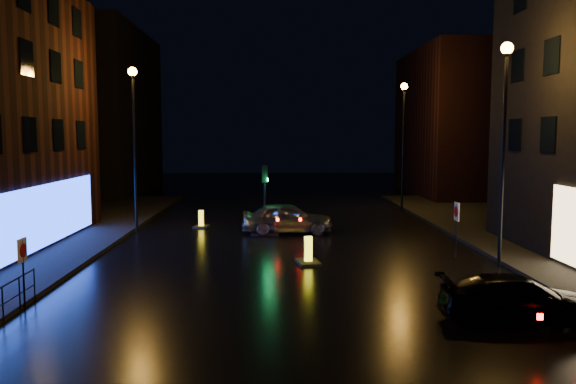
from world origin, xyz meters
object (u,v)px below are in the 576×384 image
object	(u,v)px
dark_sedan	(519,299)
road_sign_right	(457,216)
bollard_near	(308,258)
bollard_far	(201,224)
traffic_signal	(265,222)
road_sign_left	(23,257)
silver_hatchback	(287,218)

from	to	relation	value
dark_sedan	road_sign_right	size ratio (longest dim) A/B	1.86
bollard_near	bollard_far	distance (m)	10.25
traffic_signal	dark_sedan	bearing A→B (deg)	-64.05
road_sign_left	silver_hatchback	bearing A→B (deg)	58.49
traffic_signal	silver_hatchback	world-z (taller)	traffic_signal
silver_hatchback	dark_sedan	distance (m)	14.99
traffic_signal	silver_hatchback	xyz separation A→B (m)	(1.14, -0.47, 0.28)
silver_hatchback	road_sign_left	xyz separation A→B (m)	(-7.84, -12.46, 0.77)
dark_sedan	bollard_far	size ratio (longest dim) A/B	3.66
dark_sedan	road_sign_right	bearing A→B (deg)	-3.16
silver_hatchback	road_sign_left	world-z (taller)	road_sign_left
bollard_far	road_sign_right	distance (m)	13.89
bollard_near	road_sign_right	world-z (taller)	road_sign_right
dark_sedan	bollard_far	world-z (taller)	dark_sedan
traffic_signal	dark_sedan	size ratio (longest dim) A/B	0.82
dark_sedan	road_sign_right	distance (m)	8.01
silver_hatchback	bollard_far	bearing A→B (deg)	65.72
traffic_signal	road_sign_right	world-z (taller)	traffic_signal
silver_hatchback	road_sign_right	size ratio (longest dim) A/B	2.03
traffic_signal	road_sign_right	xyz separation A→B (m)	(7.85, -6.40, 1.19)
traffic_signal	dark_sedan	distance (m)	15.89
traffic_signal	bollard_far	world-z (taller)	traffic_signal
bollard_far	bollard_near	bearing A→B (deg)	-51.34
road_sign_left	bollard_far	bearing A→B (deg)	78.08
silver_hatchback	dark_sedan	bearing A→B (deg)	-158.50
road_sign_right	road_sign_left	bearing A→B (deg)	24.47
silver_hatchback	bollard_far	distance (m)	5.05
dark_sedan	road_sign_left	distance (m)	13.75
silver_hatchback	bollard_near	xyz separation A→B (m)	(0.62, -6.85, -0.55)
dark_sedan	road_sign_left	size ratio (longest dim) A/B	2.03
silver_hatchback	road_sign_right	bearing A→B (deg)	-132.77
traffic_signal	road_sign_right	size ratio (longest dim) A/B	1.52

